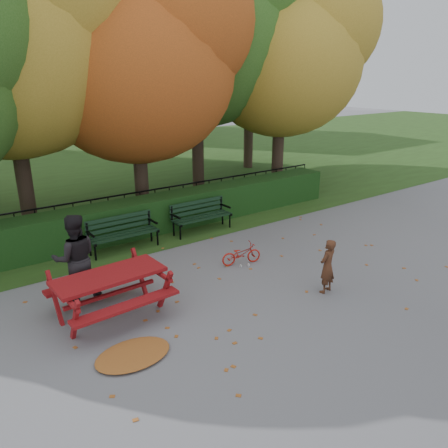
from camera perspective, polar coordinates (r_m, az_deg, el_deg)
ground at (r=9.40m, az=3.79°, el=-8.45°), size 90.00×90.00×0.00m
grass_strip at (r=21.50m, az=-20.96°, el=6.17°), size 90.00×90.00×0.00m
building_right at (r=36.92m, az=-15.91°, el=20.96°), size 9.00×6.00×12.00m
hedge at (r=12.72m, az=-9.23°, el=1.25°), size 13.00×0.90×1.00m
iron_fence at (r=13.40m, az=-10.82°, el=2.23°), size 14.00×0.04×1.02m
tree_b at (r=13.47m, az=-25.28°, el=21.93°), size 6.72×6.40×8.79m
tree_c at (r=13.82m, az=-9.94°, el=20.81°), size 6.30×6.00×8.00m
tree_d at (r=16.54m, az=-1.98°, el=24.75°), size 7.14×6.80×9.58m
tree_e at (r=17.03m, az=8.98°, el=21.35°), size 6.09×5.80×8.16m
tree_g at (r=21.21m, az=4.61°, el=21.80°), size 6.30×6.00×8.55m
bench_left at (r=11.51m, az=-13.15°, el=-0.82°), size 1.80×0.57×0.88m
bench_right at (r=12.57m, az=-3.11°, el=1.35°), size 1.80×0.57×0.88m
picnic_table at (r=8.40m, az=-14.69°, el=-7.52°), size 2.07×1.70×0.97m
leaf_pile at (r=7.50m, az=-11.79°, el=-16.33°), size 1.47×1.23×0.09m
leaf_scatter at (r=9.61m, az=2.64°, el=-7.76°), size 9.00×5.70×0.01m
child at (r=9.27m, az=13.34°, el=-5.39°), size 0.47×0.35×1.16m
adult at (r=9.07m, az=-18.85°, el=-4.28°), size 1.00×0.86×1.81m
bicycle at (r=10.45m, az=2.27°, el=-3.93°), size 1.04×0.58×0.52m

